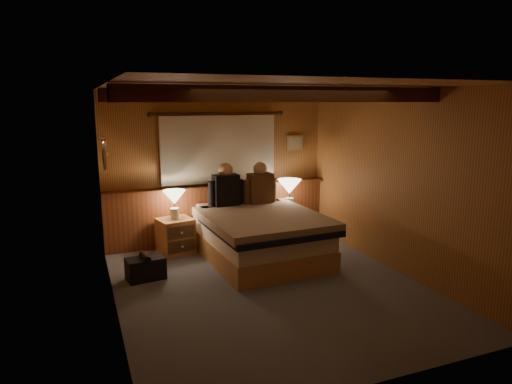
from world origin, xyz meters
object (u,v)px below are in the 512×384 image
bed (260,235)px  person_right (260,186)px  lamp_left (174,199)px  nightstand_left (176,236)px  duffel_bag (146,268)px  person_left (226,188)px  lamp_right (289,188)px  nightstand_right (286,224)px

bed → person_right: size_ratio=3.06×
lamp_left → bed: bearing=-33.3°
nightstand_left → duffel_bag: size_ratio=1.10×
person_right → duffel_bag: size_ratio=1.33×
bed → person_left: person_left is taller
duffel_bag → lamp_left: bearing=48.7°
person_left → nightstand_left: bearing=173.9°
duffel_bag → person_left: bearing=23.7°
person_left → person_right: size_ratio=1.02×
bed → lamp_right: 1.20m
lamp_left → lamp_right: bearing=0.9°
person_right → nightstand_left: bearing=174.7°
lamp_left → person_right: bearing=-3.0°
bed → lamp_right: lamp_right is taller
nightstand_left → lamp_left: bearing=-115.6°
person_right → nightstand_right: bearing=13.7°
lamp_left → person_right: size_ratio=0.65×
nightstand_right → person_right: 0.88m
bed → person_left: bearing=111.3°
person_right → duffel_bag: (-1.90, -0.80, -0.79)m
person_right → duffel_bag: person_right is taller
duffel_bag → nightstand_left: bearing=49.0°
bed → lamp_left: size_ratio=4.73×
nightstand_left → lamp_right: lamp_right is taller
nightstand_right → person_right: bearing=-161.0°
person_left → duffel_bag: person_left is taller
nightstand_left → nightstand_right: (1.85, 0.06, -0.01)m
duffel_bag → person_right: bearing=14.9°
bed → nightstand_right: size_ratio=4.11×
bed → person_right: person_right is taller
lamp_left → lamp_right: lamp_right is taller
bed → duffel_bag: (-1.65, -0.16, -0.21)m
bed → person_right: (0.25, 0.64, 0.59)m
lamp_right → person_right: (-0.55, -0.10, 0.09)m
lamp_left → person_left: person_left is taller
bed → person_right: bearing=65.9°
nightstand_right → person_left: (-1.07, -0.11, 0.70)m
nightstand_right → duffel_bag: bearing=-155.1°
person_right → lamp_right: bearing=8.6°
lamp_left → lamp_right: size_ratio=0.87×
bed → nightstand_left: (-1.07, 0.72, -0.09)m
lamp_right → nightstand_left: bearing=-179.5°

